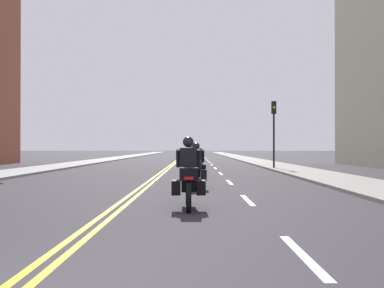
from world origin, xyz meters
The scene contains 13 objects.
ground_plane centered at (0.00, 48.00, 0.00)m, with size 264.00×264.00×0.00m, color #302D32.
sidewalk_left centered at (-7.92, 48.00, 0.06)m, with size 2.90×144.00×0.12m, color #979595.
sidewalk_right centered at (7.92, 48.00, 0.06)m, with size 2.90×144.00×0.12m, color gray.
centreline_yellow_inner centered at (-0.12, 48.00, 0.00)m, with size 0.12×132.00×0.01m, color yellow.
centreline_yellow_outer centered at (0.12, 48.00, 0.00)m, with size 0.12×132.00×0.01m, color yellow.
lane_dashes_white centered at (3.24, 29.00, 0.00)m, with size 0.14×56.40×0.01m.
motorcycle_0 centered at (1.67, 6.44, 0.68)m, with size 0.77×2.27×1.68m.
motorcycle_1 centered at (1.86, 11.24, 0.65)m, with size 0.78×2.20×1.60m.
motorcycle_2 centered at (1.92, 15.92, 0.67)m, with size 0.77×2.28×1.65m.
motorcycle_3 centered at (1.74, 20.75, 0.67)m, with size 0.78×2.20×1.63m.
motorcycle_4 centered at (1.98, 25.07, 0.65)m, with size 0.78×2.10×1.61m.
motorcycle_5 centered at (1.56, 29.35, 0.65)m, with size 0.77×2.20×1.59m.
traffic_light_near centered at (6.87, 24.04, 3.03)m, with size 0.28×0.38×4.36m.
Camera 1 is at (1.81, -3.78, 1.42)m, focal length 40.90 mm.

